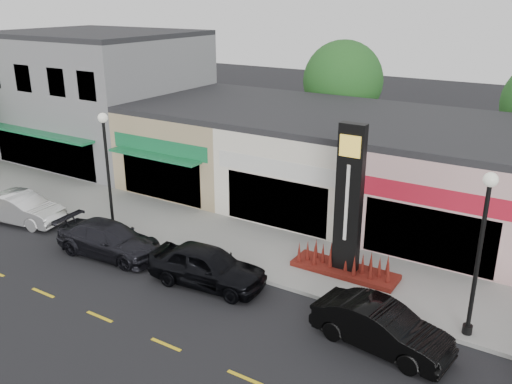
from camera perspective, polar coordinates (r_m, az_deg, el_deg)
ground at (r=20.03m, az=-3.72°, el=-11.49°), size 120.00×120.00×0.00m
sidewalk at (r=23.20m, az=2.57°, el=-6.59°), size 52.00×4.30×0.15m
curb at (r=21.49m, az=-0.43°, el=-8.87°), size 52.00×0.20×0.15m
building_grey_2story at (r=38.32m, az=-16.05°, el=9.75°), size 12.00×10.95×8.30m
shop_beige at (r=32.38m, az=-4.26°, el=5.53°), size 7.00×10.85×4.80m
shop_cream at (r=28.94m, az=7.05°, el=3.68°), size 7.00×10.01×4.80m
shop_pink_w at (r=26.90m, az=20.63°, el=1.25°), size 7.00×10.01×4.80m
tree_rear_west at (r=36.52m, az=9.13°, el=11.51°), size 5.20×5.20×7.83m
lamp_west_near at (r=25.33m, az=-15.43°, el=3.28°), size 0.44×0.44×5.47m
lamp_east_near at (r=17.83m, az=22.62°, el=-4.66°), size 0.44×0.44×5.47m
pylon_sign at (r=20.99m, az=9.61°, el=-3.23°), size 4.20×1.30×6.00m
car_white_van at (r=28.62m, az=-23.51°, el=-1.57°), size 2.29×4.71×1.49m
car_dark_sedan at (r=23.87m, az=-15.18°, el=-4.85°), size 2.37×5.01×1.41m
car_black_sedan at (r=20.82m, az=-5.18°, el=-7.74°), size 2.30×4.77×1.57m
car_black_conv at (r=17.81m, az=13.03°, el=-13.67°), size 2.11×4.57×1.45m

